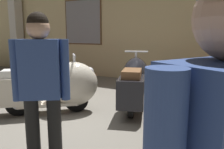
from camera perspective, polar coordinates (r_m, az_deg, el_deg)
The scene contains 6 objects.
ground_plane at distance 3.95m, azimuth -9.12°, elevation -10.62°, with size 60.00×60.00×0.00m, color slate.
showroom_back_wall at distance 6.99m, azimuth 7.71°, elevation 13.82°, with size 18.00×0.63×3.71m.
scooter_0 at distance 5.90m, azimuth -18.21°, elevation 0.43°, with size 1.64×0.55×0.99m.
scooter_1 at distance 4.12m, azimuth -13.58°, elevation -3.00°, with size 1.62×1.47×1.04m.
scooter_2 at distance 4.45m, azimuth 5.70°, elevation -1.75°, with size 1.01×1.80×1.06m.
visitor_0 at distance 2.25m, azimuth -17.35°, elevation -2.40°, with size 0.46×0.39×1.59m.
Camera 1 is at (2.27, -2.93, 1.39)m, focal length 36.36 mm.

